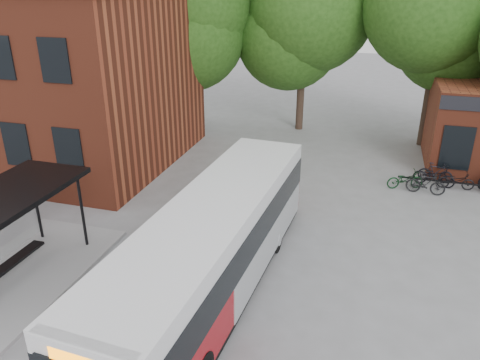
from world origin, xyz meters
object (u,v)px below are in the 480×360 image
(bicycle_0, at_px, (405,179))
(bicycle_1, at_px, (426,183))
(bicycle_3, at_px, (435,172))
(bus_shelter, at_px, (8,241))
(bicycle_2, at_px, (434,176))
(bicycle_4, at_px, (456,181))
(city_bus, at_px, (213,250))

(bicycle_0, xyz_separation_m, bicycle_1, (0.82, -0.35, 0.06))
(bicycle_0, bearing_deg, bicycle_3, -68.93)
(bus_shelter, bearing_deg, bicycle_2, 41.57)
(bus_shelter, bearing_deg, bicycle_1, 39.81)
(bus_shelter, distance_m, bicycle_3, 17.39)
(bicycle_3, height_order, bicycle_4, bicycle_3)
(bicycle_1, relative_size, bicycle_3, 1.08)
(bicycle_1, height_order, bicycle_3, bicycle_1)
(bicycle_0, xyz_separation_m, bicycle_2, (1.23, 0.67, 0.04))
(bicycle_0, bearing_deg, bicycle_1, -133.08)
(city_bus, height_order, bicycle_2, city_bus)
(bicycle_1, relative_size, bicycle_4, 1.05)
(bicycle_3, distance_m, bicycle_4, 1.00)
(bus_shelter, distance_m, bicycle_2, 16.99)
(city_bus, relative_size, bicycle_3, 7.70)
(bus_shelter, height_order, bicycle_0, bus_shelter)
(bus_shelter, bearing_deg, bicycle_4, 39.34)
(bicycle_2, relative_size, bicycle_3, 1.19)
(bicycle_1, distance_m, bicycle_4, 1.58)
(bicycle_4, bearing_deg, city_bus, 140.66)
(bicycle_4, bearing_deg, bicycle_1, 122.86)
(bicycle_1, distance_m, bicycle_3, 1.58)
(bicycle_3, bearing_deg, bus_shelter, 140.08)
(bus_shelter, height_order, bicycle_1, bus_shelter)
(bus_shelter, relative_size, bicycle_4, 4.60)
(bicycle_1, bearing_deg, bus_shelter, 134.89)
(bicycle_2, bearing_deg, bicycle_1, 170.51)
(bicycle_2, bearing_deg, bus_shelter, 144.01)
(bicycle_4, bearing_deg, bicycle_0, 102.82)
(bus_shelter, bearing_deg, bicycle_0, 42.72)
(city_bus, height_order, bicycle_4, city_bus)
(bicycle_0, bearing_deg, city_bus, 129.38)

